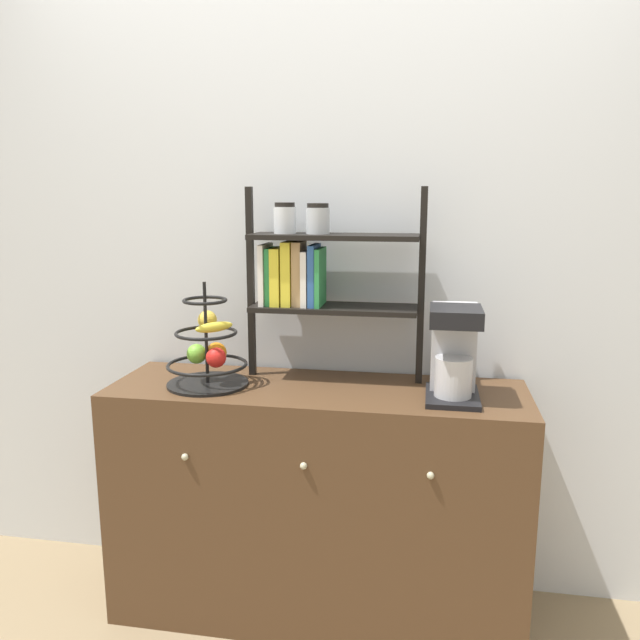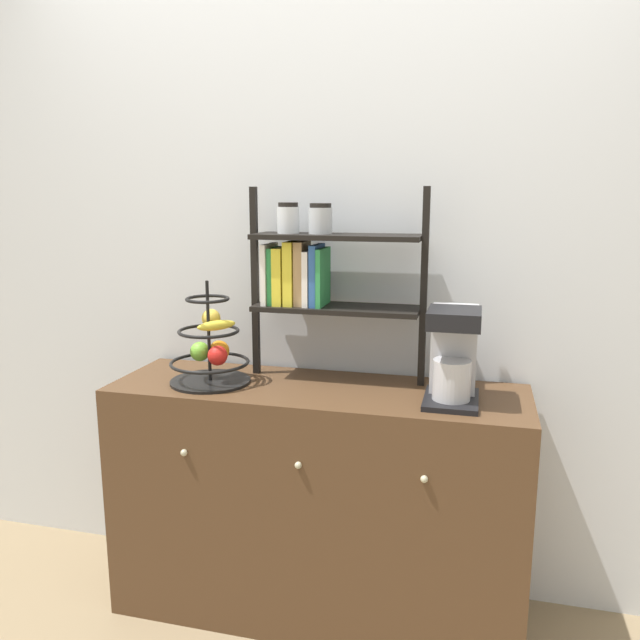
% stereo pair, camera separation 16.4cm
% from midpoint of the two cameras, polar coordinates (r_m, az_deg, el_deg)
% --- Properties ---
extents(wall_back, '(7.00, 0.05, 2.60)m').
position_cam_midpoint_polar(wall_back, '(2.42, 3.28, 5.19)').
color(wall_back, silver).
rests_on(wall_back, ground_plane).
extents(sideboard, '(1.49, 0.48, 0.88)m').
position_cam_midpoint_polar(sideboard, '(2.41, 1.72, -16.26)').
color(sideboard, '#4C331E').
rests_on(sideboard, ground_plane).
extents(coffee_maker, '(0.18, 0.25, 0.32)m').
position_cam_midpoint_polar(coffee_maker, '(2.13, 14.27, -3.03)').
color(coffee_maker, black).
rests_on(coffee_maker, sideboard).
extents(fruit_stand, '(0.29, 0.29, 0.38)m').
position_cam_midpoint_polar(fruit_stand, '(2.29, -7.96, -2.74)').
color(fruit_stand, black).
rests_on(fruit_stand, sideboard).
extents(shelf_hutch, '(0.65, 0.20, 0.71)m').
position_cam_midpoint_polar(shelf_hutch, '(2.29, 1.40, 4.72)').
color(shelf_hutch, black).
rests_on(shelf_hutch, sideboard).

